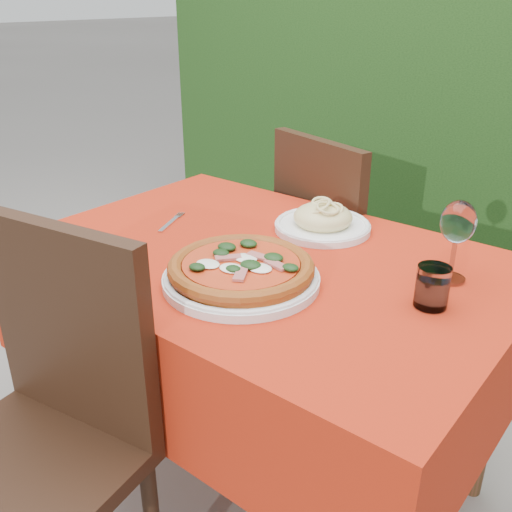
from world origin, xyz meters
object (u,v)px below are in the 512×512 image
Objects in this scene: chair_near at (44,420)px; fork at (169,224)px; water_glass at (432,289)px; pizza_plate at (241,271)px; wine_glass at (458,225)px; pasta_plate at (323,221)px; chair_far at (337,247)px.

chair_near is 5.47× the size of fork.
water_glass is 0.54× the size of fork.
pizza_plate is 2.18× the size of wine_glass.
pizza_plate is 1.57× the size of pasta_plate.
chair_far is (-0.00, 1.18, -0.01)m from chair_near.
fork is (-0.37, -0.25, -0.02)m from pasta_plate.
pizza_plate is at bearing 119.94° from chair_far.
fork is at bearing 102.08° from chair_near.
chair_far is at bearing 135.10° from water_glass.
pasta_plate is at bearing 169.50° from wine_glass.
chair_near reaches higher than chair_far.
chair_near is 0.67m from fork.
water_glass is at bearing -21.35° from fork.
pasta_plate is 1.38× the size of wine_glass.
wine_glass is at bearing 40.96° from pizza_plate.
water_glass reaches higher than pasta_plate.
chair_far is 2.20× the size of pizza_plate.
wine_glass is 1.13× the size of fork.
chair_far reaches higher than water_glass.
pizza_plate is 0.40m from pasta_plate.
wine_glass reaches higher than pasta_plate.
pizza_plate is (0.17, 0.44, 0.24)m from chair_near.
wine_glass is at bearing -10.50° from pasta_plate.
chair_far is at bearing 143.01° from wine_glass.
chair_far is 5.41× the size of fork.
chair_far is 0.83m from water_glass.
fork is at bearing 159.51° from pizza_plate.
chair_near is at bearing -99.58° from pasta_plate.
pizza_plate is at bearing -85.31° from pasta_plate.
wine_glass reaches higher than pizza_plate.
wine_glass is (0.40, -0.07, 0.11)m from pasta_plate.
pasta_plate is at bearing 129.56° from chair_far.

